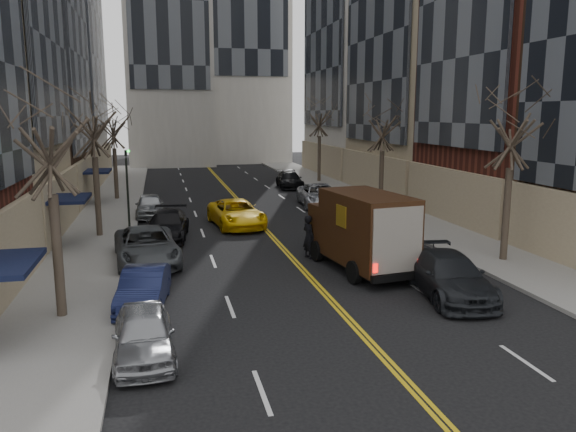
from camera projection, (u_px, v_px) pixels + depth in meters
The scene contains 22 objects.
ground at pixel (440, 419), 11.95m from camera, with size 160.00×160.00×0.00m, color black.
sidewalk_left at pixel (107, 213), 35.84m from camera, with size 4.00×66.00×0.15m, color slate.
sidewalk_right at pixel (372, 203), 39.79m from camera, with size 4.00×66.00×0.15m, color slate.
tree_lf_near at pixel (47, 119), 16.55m from camera, with size 3.20×3.20×8.41m.
tree_lf_mid at pixel (92, 109), 27.99m from camera, with size 3.20×3.20×8.91m.
tree_lf_far at pixel (113, 118), 40.55m from camera, with size 3.20×3.20×8.12m.
tree_rt_near at pixel (514, 112), 23.25m from camera, with size 3.20×3.20×8.71m.
tree_rt_mid at pixel (383, 116), 36.72m from camera, with size 3.20×3.20×8.32m.
tree_rt_far at pixel (320, 109), 51.00m from camera, with size 3.20×3.20×9.11m.
traffic_signal at pixel (127, 179), 30.90m from camera, with size 0.29×0.26×4.70m.
ups_truck at pixel (361, 231), 22.92m from camera, with size 3.04×6.21×3.27m.
observer_sedan at pixel (449, 276), 19.80m from camera, with size 2.80×5.42×1.50m.
taxi at pixel (237, 213), 31.99m from camera, with size 2.52×5.46×1.52m, color yellow.
pedestrian at pixel (309, 237), 25.01m from camera, with size 0.71×0.46×1.94m, color black.
parked_lf_a at pixel (144, 334), 14.80m from camera, with size 1.57×3.90×1.33m, color #939599.
parked_lf_b at pixel (144, 288), 18.69m from camera, with size 1.39×3.97×1.31m, color #13193C.
parked_lf_c at pixel (147, 246), 24.08m from camera, with size 2.55×5.54×1.54m, color #464A4D.
parked_lf_d at pixel (167, 225), 28.79m from camera, with size 2.02×4.97×1.44m, color black.
parked_lf_e at pixel (150, 206), 34.82m from camera, with size 1.71×4.26×1.45m, color #94979B.
parked_rt_a at pixel (345, 209), 33.61m from camera, with size 1.55×4.44×1.46m, color #53555B.
parked_rt_b at pixel (320, 195), 38.79m from camera, with size 2.57×5.58×1.55m, color #B9BBC1.
parked_rt_c at pixel (289, 180), 48.35m from camera, with size 1.96×4.81×1.40m, color black.
Camera 1 is at (-5.62, -9.96, 6.43)m, focal length 35.00 mm.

